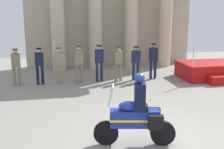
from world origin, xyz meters
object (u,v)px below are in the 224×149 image
object	(u,v)px
officer_in_row_3	(79,61)
officer_in_row_7	(153,58)
officer_in_row_4	(99,60)
motorcycle_with_rider	(137,116)
officer_in_row_1	(39,63)
reviewing_stand	(216,70)
officer_in_row_6	(136,60)
officer_in_row_2	(59,63)
officer_in_row_5	(118,61)
officer_in_row_0	(16,64)

from	to	relation	value
officer_in_row_3	officer_in_row_7	size ratio (longest dim) A/B	0.99
officer_in_row_4	motorcycle_with_rider	size ratio (longest dim) A/B	0.84
officer_in_row_1	officer_in_row_7	distance (m)	5.41
officer_in_row_7	officer_in_row_3	bearing A→B (deg)	-3.02
reviewing_stand	officer_in_row_6	world-z (taller)	reviewing_stand
officer_in_row_2	officer_in_row_4	xyz separation A→B (m)	(1.86, 0.06, 0.04)
officer_in_row_5	officer_in_row_6	size ratio (longest dim) A/B	1.00
reviewing_stand	officer_in_row_7	xyz separation A→B (m)	(-3.13, 0.43, 0.66)
reviewing_stand	officer_in_row_2	size ratio (longest dim) A/B	2.08
officer_in_row_6	motorcycle_with_rider	world-z (taller)	motorcycle_with_rider
officer_in_row_3	officer_in_row_7	distance (m)	3.64
reviewing_stand	officer_in_row_6	bearing A→B (deg)	174.49
officer_in_row_0	officer_in_row_1	xyz separation A→B (m)	(1.01, 0.02, 0.01)
reviewing_stand	officer_in_row_1	xyz separation A→B (m)	(-8.54, 0.38, 0.61)
officer_in_row_7	officer_in_row_4	bearing A→B (deg)	-4.60
officer_in_row_2	reviewing_stand	bearing A→B (deg)	172.08
officer_in_row_1	officer_in_row_5	bearing A→B (deg)	173.35
officer_in_row_6	officer_in_row_4	bearing A→B (deg)	-5.40
reviewing_stand	officer_in_row_1	distance (m)	8.57
officer_in_row_7	reviewing_stand	bearing A→B (deg)	166.73
officer_in_row_5	officer_in_row_7	distance (m)	1.78
officer_in_row_1	officer_in_row_4	world-z (taller)	officer_in_row_4
officer_in_row_3	officer_in_row_5	distance (m)	1.87
officer_in_row_0	officer_in_row_1	world-z (taller)	officer_in_row_1
officer_in_row_4	officer_in_row_6	distance (m)	1.78
officer_in_row_5	officer_in_row_0	bearing A→B (deg)	-6.18
officer_in_row_3	officer_in_row_2	bearing A→B (deg)	-8.97
officer_in_row_4	officer_in_row_5	bearing A→B (deg)	169.25
officer_in_row_2	officer_in_row_6	size ratio (longest dim) A/B	1.02
officer_in_row_3	officer_in_row_5	world-z (taller)	officer_in_row_3
motorcycle_with_rider	reviewing_stand	bearing A→B (deg)	-121.65
officer_in_row_3	officer_in_row_1	bearing A→B (deg)	-8.93
officer_in_row_6	officer_in_row_7	size ratio (longest dim) A/B	0.94
officer_in_row_6	motorcycle_with_rider	size ratio (longest dim) A/B	0.79
officer_in_row_7	officer_in_row_5	bearing A→B (deg)	-1.48
officer_in_row_6	officer_in_row_0	bearing A→B (deg)	-5.18
motorcycle_with_rider	officer_in_row_6	bearing A→B (deg)	-93.89
officer_in_row_4	motorcycle_with_rider	xyz separation A→B (m)	(-0.02, -6.64, -0.23)
officer_in_row_1	officer_in_row_5	world-z (taller)	officer_in_row_1
officer_in_row_0	officer_in_row_6	size ratio (longest dim) A/B	1.02
reviewing_stand	officer_in_row_5	world-z (taller)	reviewing_stand
officer_in_row_2	officer_in_row_7	world-z (taller)	officer_in_row_7
officer_in_row_5	reviewing_stand	bearing A→B (deg)	170.98
officer_in_row_5	officer_in_row_6	distance (m)	0.89
officer_in_row_1	officer_in_row_2	xyz separation A→B (m)	(0.88, -0.05, -0.00)
officer_in_row_3	officer_in_row_6	distance (m)	2.75
officer_in_row_0	officer_in_row_6	world-z (taller)	officer_in_row_0
officer_in_row_2	officer_in_row_5	distance (m)	2.76
officer_in_row_3	motorcycle_with_rider	world-z (taller)	motorcycle_with_rider
reviewing_stand	officer_in_row_4	world-z (taller)	officer_in_row_4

